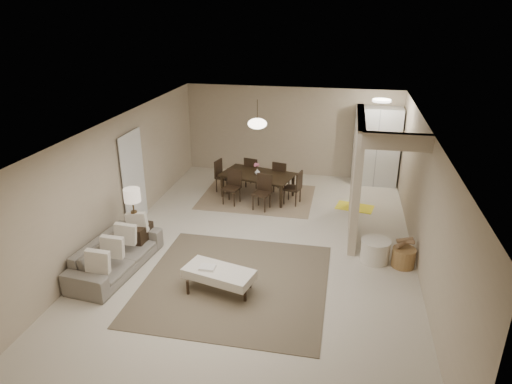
% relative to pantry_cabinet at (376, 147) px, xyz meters
% --- Properties ---
extents(floor, '(9.00, 9.00, 0.00)m').
position_rel_pantry_cabinet_xyz_m(floor, '(-2.35, -4.15, -1.05)').
color(floor, beige).
rests_on(floor, ground).
extents(ceiling, '(9.00, 9.00, 0.00)m').
position_rel_pantry_cabinet_xyz_m(ceiling, '(-2.35, -4.15, 1.45)').
color(ceiling, white).
rests_on(ceiling, back_wall).
extents(back_wall, '(6.00, 0.00, 6.00)m').
position_rel_pantry_cabinet_xyz_m(back_wall, '(-2.35, 0.35, 0.20)').
color(back_wall, tan).
rests_on(back_wall, floor).
extents(left_wall, '(0.00, 9.00, 9.00)m').
position_rel_pantry_cabinet_xyz_m(left_wall, '(-5.35, -4.15, 0.20)').
color(left_wall, tan).
rests_on(left_wall, floor).
extents(right_wall, '(0.00, 9.00, 9.00)m').
position_rel_pantry_cabinet_xyz_m(right_wall, '(0.65, -4.15, 0.20)').
color(right_wall, tan).
rests_on(right_wall, floor).
extents(partition, '(0.15, 2.50, 2.50)m').
position_rel_pantry_cabinet_xyz_m(partition, '(-0.55, -2.90, 0.20)').
color(partition, tan).
rests_on(partition, floor).
extents(doorway, '(0.04, 0.90, 2.04)m').
position_rel_pantry_cabinet_xyz_m(doorway, '(-5.32, -3.55, -0.03)').
color(doorway, black).
rests_on(doorway, floor).
extents(pantry_cabinet, '(1.20, 0.55, 2.10)m').
position_rel_pantry_cabinet_xyz_m(pantry_cabinet, '(0.00, 0.00, 0.00)').
color(pantry_cabinet, silver).
rests_on(pantry_cabinet, floor).
extents(flush_light, '(0.44, 0.44, 0.05)m').
position_rel_pantry_cabinet_xyz_m(flush_light, '(-0.05, -0.95, 1.41)').
color(flush_light, white).
rests_on(flush_light, ceiling).
extents(living_rug, '(3.20, 3.20, 0.01)m').
position_rel_pantry_cabinet_xyz_m(living_rug, '(-2.56, -5.51, -1.04)').
color(living_rug, brown).
rests_on(living_rug, floor).
extents(sofa, '(2.15, 1.02, 0.61)m').
position_rel_pantry_cabinet_xyz_m(sofa, '(-4.80, -5.51, -0.75)').
color(sofa, slate).
rests_on(sofa, floor).
extents(ottoman_bench, '(1.29, 0.82, 0.43)m').
position_rel_pantry_cabinet_xyz_m(ottoman_bench, '(-2.76, -5.81, -0.71)').
color(ottoman_bench, beige).
rests_on(ottoman_bench, living_rug).
extents(side_table, '(0.56, 0.56, 0.56)m').
position_rel_pantry_cabinet_xyz_m(side_table, '(-4.75, -4.75, -0.77)').
color(side_table, black).
rests_on(side_table, floor).
extents(table_lamp, '(0.32, 0.32, 0.76)m').
position_rel_pantry_cabinet_xyz_m(table_lamp, '(-4.75, -4.75, 0.07)').
color(table_lamp, '#48361F').
rests_on(table_lamp, side_table).
extents(round_pouf, '(0.56, 0.56, 0.44)m').
position_rel_pantry_cabinet_xyz_m(round_pouf, '(-0.11, -4.25, -0.83)').
color(round_pouf, beige).
rests_on(round_pouf, floor).
extents(wicker_basket, '(0.53, 0.53, 0.37)m').
position_rel_pantry_cabinet_xyz_m(wicker_basket, '(0.40, -4.34, -0.87)').
color(wicker_basket, olive).
rests_on(wicker_basket, floor).
extents(dining_rug, '(2.80, 2.10, 0.01)m').
position_rel_pantry_cabinet_xyz_m(dining_rug, '(-2.93, -1.61, -1.04)').
color(dining_rug, '#846B51').
rests_on(dining_rug, floor).
extents(dining_table, '(1.96, 1.38, 0.63)m').
position_rel_pantry_cabinet_xyz_m(dining_table, '(-2.93, -1.61, -0.74)').
color(dining_table, black).
rests_on(dining_table, dining_rug).
extents(dining_chairs, '(2.30, 1.88, 0.85)m').
position_rel_pantry_cabinet_xyz_m(dining_chairs, '(-2.93, -1.61, -0.63)').
color(dining_chairs, black).
rests_on(dining_chairs, dining_rug).
extents(vase, '(0.16, 0.16, 0.14)m').
position_rel_pantry_cabinet_xyz_m(vase, '(-2.93, -1.61, -0.35)').
color(vase, white).
rests_on(vase, dining_table).
extents(yellow_mat, '(0.96, 0.69, 0.01)m').
position_rel_pantry_cabinet_xyz_m(yellow_mat, '(-0.48, -1.77, -1.04)').
color(yellow_mat, yellow).
rests_on(yellow_mat, floor).
extents(pendant_light, '(0.46, 0.46, 0.71)m').
position_rel_pantry_cabinet_xyz_m(pendant_light, '(-2.93, -1.61, 0.87)').
color(pendant_light, '#48361F').
rests_on(pendant_light, ceiling).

